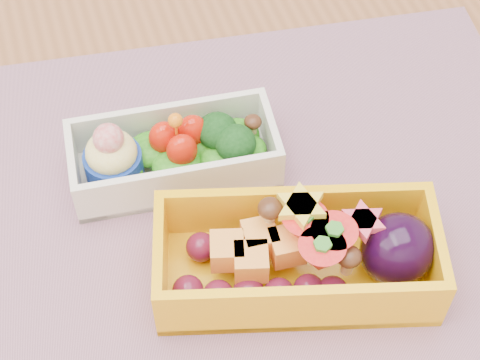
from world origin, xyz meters
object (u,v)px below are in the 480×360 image
object	(u,v)px
table	(275,237)
placemat	(232,221)
bento_white	(173,154)
bento_yellow	(304,256)

from	to	relation	value
table	placemat	size ratio (longest dim) A/B	2.55
placemat	bento_white	distance (m)	0.06
table	bento_yellow	bearing A→B (deg)	-100.94
table	bento_yellow	xyz separation A→B (m)	(-0.02, -0.10, 0.13)
table	bento_yellow	distance (m)	0.16
table	placemat	world-z (taller)	placemat
placemat	bento_yellow	size ratio (longest dim) A/B	2.42
bento_white	bento_yellow	size ratio (longest dim) A/B	0.78
placemat	bento_yellow	world-z (taller)	bento_yellow
table	placemat	xyz separation A→B (m)	(-0.05, -0.04, 0.10)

